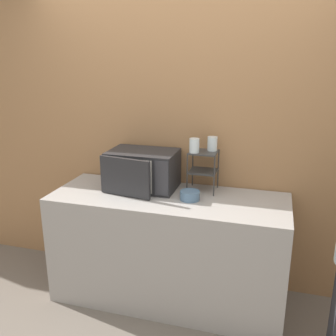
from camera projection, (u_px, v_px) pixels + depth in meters
ground_plane at (156, 322)px, 2.85m from camera, size 12.00×12.00×0.00m
wall_back at (181, 136)px, 3.14m from camera, size 8.00×0.06×2.60m
counter at (168, 248)px, 3.04m from camera, size 1.84×0.69×0.90m
microwave at (142, 170)px, 3.04m from camera, size 0.55×0.46×0.31m
dish_rack at (203, 163)px, 2.96m from camera, size 0.22×0.21×0.33m
glass_front_left at (194, 146)px, 2.89m from camera, size 0.08×0.08×0.11m
glass_back_right at (212, 144)px, 2.95m from camera, size 0.08×0.08×0.11m
bowl at (190, 196)px, 2.83m from camera, size 0.15×0.15×0.07m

